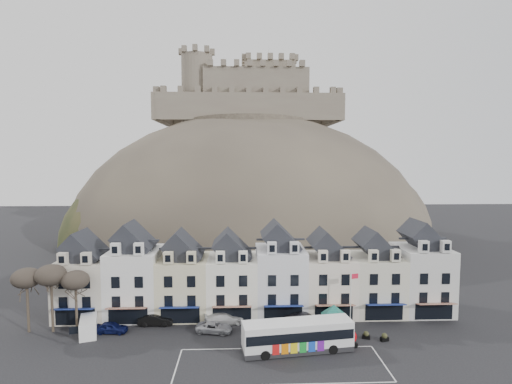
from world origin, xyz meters
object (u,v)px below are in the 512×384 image
car_navy (111,327)px  car_charcoal (303,319)px  bus_shelter (334,312)px  car_maroon (296,326)px  car_white (224,318)px  flagpole (351,296)px  red_buoy (350,338)px  car_silver (214,327)px  white_van (88,327)px  bus (298,335)px  car_black (156,320)px

car_navy → car_charcoal: (24.48, 1.48, 0.10)m
bus_shelter → car_maroon: bearing=172.3°
car_white → flagpole: bearing=-108.1°
bus_shelter → car_navy: size_ratio=1.50×
car_maroon → red_buoy: bearing=-119.4°
car_charcoal → car_silver: bearing=119.0°
white_van → red_buoy: bearing=-25.8°
bus → flagpole: size_ratio=1.73×
flagpole → car_silver: flagpole is taller
car_charcoal → bus: bearing=-174.1°
white_van → car_navy: (2.71, 0.34, -0.32)m
car_navy → car_silver: size_ratio=0.90×
bus → car_silver: 11.23m
flagpole → car_charcoal: bearing=167.7°
red_buoy → car_maroon: red_buoy is taller
car_navy → car_silver: car_navy is taller
bus_shelter → car_charcoal: bus_shelter is taller
car_black → car_white: car_white is taller
car_silver → car_black: bearing=82.6°
flagpole → car_black: (-25.36, 1.98, -3.48)m
bus → car_charcoal: bearing=68.0°
car_white → car_black: bearing=78.8°
red_buoy → flagpole: size_ratio=0.27×
flagpole → car_white: flagpole is taller
flagpole → car_silver: 17.93m
bus → flagpole: flagpole is taller
bus_shelter → car_navy: bearing=-172.1°
bus → car_white: (-8.60, 7.82, -1.17)m
car_navy → car_white: bearing=-77.1°
bus_shelter → car_black: size_ratio=1.35×
car_maroon → car_charcoal: car_charcoal is taller
red_buoy → car_charcoal: bearing=125.8°
white_van → car_navy: white_van is taller
car_maroon → car_charcoal: size_ratio=0.78×
car_navy → car_black: bearing=-62.8°
car_navy → car_silver: bearing=-87.3°
car_black → car_charcoal: car_charcoal is taller
car_black → car_silver: 8.20m
car_silver → car_white: bearing=-15.3°
flagpole → car_navy: 30.64m
bus → car_charcoal: size_ratio=2.67×
bus_shelter → car_black: (-22.61, 4.07, -2.33)m
bus_shelter → car_silver: bearing=-174.2°
red_buoy → flagpole: (1.49, 4.88, 3.19)m
car_black → car_silver: size_ratio=1.01×
car_maroon → car_silver: bearing=98.2°
bus_shelter → red_buoy: bearing=-54.0°
red_buoy → white_van: 31.96m
red_buoy → car_white: (-14.86, 6.86, -0.25)m
car_charcoal → car_black: bearing=108.1°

